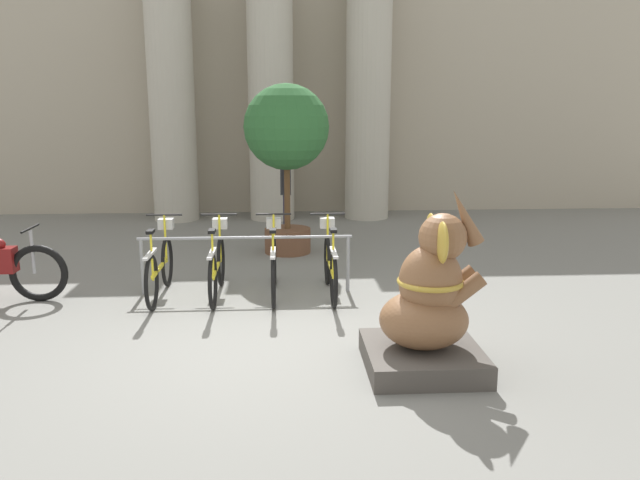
# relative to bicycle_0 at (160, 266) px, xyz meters

# --- Properties ---
(ground_plane) EXTENTS (60.00, 60.00, 0.00)m
(ground_plane) POSITION_rel_bicycle_0_xyz_m (1.39, -1.86, -0.41)
(ground_plane) COLOR slate
(building_facade) EXTENTS (20.00, 0.20, 6.00)m
(building_facade) POSITION_rel_bicycle_0_xyz_m (1.39, 6.74, 2.59)
(building_facade) COLOR #B2A893
(building_facade) RESTS_ON ground_plane
(column_left) EXTENTS (1.21, 1.21, 5.16)m
(column_left) POSITION_rel_bicycle_0_xyz_m (-0.71, 5.74, 2.21)
(column_left) COLOR #BCB7A8
(column_left) RESTS_ON ground_plane
(column_middle) EXTENTS (1.21, 1.21, 5.16)m
(column_middle) POSITION_rel_bicycle_0_xyz_m (1.39, 5.74, 2.21)
(column_middle) COLOR #BCB7A8
(column_middle) RESTS_ON ground_plane
(column_right) EXTENTS (1.21, 1.21, 5.16)m
(column_right) POSITION_rel_bicycle_0_xyz_m (3.49, 5.74, 2.21)
(column_right) COLOR #BCB7A8
(column_right) RESTS_ON ground_plane
(bike_rack) EXTENTS (2.82, 0.05, 0.77)m
(bike_rack) POSITION_rel_bicycle_0_xyz_m (1.11, 0.09, 0.17)
(bike_rack) COLOR gray
(bike_rack) RESTS_ON ground_plane
(bicycle_0) EXTENTS (0.48, 1.75, 1.02)m
(bicycle_0) POSITION_rel_bicycle_0_xyz_m (0.00, 0.00, 0.00)
(bicycle_0) COLOR black
(bicycle_0) RESTS_ON ground_plane
(bicycle_1) EXTENTS (0.48, 1.75, 1.02)m
(bicycle_1) POSITION_rel_bicycle_0_xyz_m (0.74, -0.02, 0.00)
(bicycle_1) COLOR black
(bicycle_1) RESTS_ON ground_plane
(bicycle_2) EXTENTS (0.48, 1.75, 1.02)m
(bicycle_2) POSITION_rel_bicycle_0_xyz_m (1.48, -0.03, 0.00)
(bicycle_2) COLOR black
(bicycle_2) RESTS_ON ground_plane
(bicycle_3) EXTENTS (0.48, 1.75, 1.02)m
(bicycle_3) POSITION_rel_bicycle_0_xyz_m (2.22, -0.06, 0.00)
(bicycle_3) COLOR black
(bicycle_3) RESTS_ON ground_plane
(elephant_statue) EXTENTS (1.08, 1.08, 1.74)m
(elephant_statue) POSITION_rel_bicycle_0_xyz_m (2.95, -2.49, 0.17)
(elephant_statue) COLOR #4C4742
(elephant_statue) RESTS_ON ground_plane
(person_pedestrian) EXTENTS (0.22, 0.47, 1.64)m
(person_pedestrian) POSITION_rel_bicycle_0_xyz_m (1.67, 3.91, 0.57)
(person_pedestrian) COLOR #383342
(person_pedestrian) RESTS_ON ground_plane
(potted_tree) EXTENTS (1.41, 1.41, 2.82)m
(potted_tree) POSITION_rel_bicycle_0_xyz_m (1.69, 2.42, 1.54)
(potted_tree) COLOR brown
(potted_tree) RESTS_ON ground_plane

